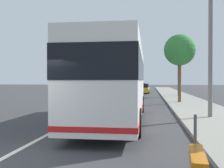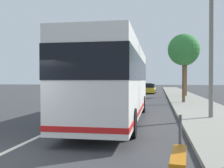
{
  "view_description": "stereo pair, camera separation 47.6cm",
  "coord_description": "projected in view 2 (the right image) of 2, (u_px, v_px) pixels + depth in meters",
  "views": [
    {
      "loc": [
        -5.61,
        -3.61,
        1.94
      ],
      "look_at": [
        7.87,
        -1.65,
        1.75
      ],
      "focal_mm": 41.82,
      "sensor_mm": 36.0,
      "label": 1
    },
    {
      "loc": [
        -5.53,
        -4.08,
        1.94
      ],
      "look_at": [
        7.87,
        -1.65,
        1.75
      ],
      "focal_mm": 41.82,
      "sensor_mm": 36.0,
      "label": 2
    }
  ],
  "objects": [
    {
      "name": "utility_pole",
      "position": [
        211.0,
        46.0,
        12.67
      ],
      "size": [
        0.21,
        0.21,
        7.23
      ],
      "primitive_type": "cylinder",
      "color": "slate",
      "rests_on": "ground"
    },
    {
      "name": "coach_bus",
      "position": [
        115.0,
        79.0,
        12.43
      ],
      "size": [
        11.08,
        2.64,
        3.51
      ],
      "rotation": [
        0.0,
        0.0,
        0.01
      ],
      "color": "silver",
      "rests_on": "ground"
    },
    {
      "name": "motorcycle_far_end",
      "position": [
        179.0,
        168.0,
        4.3
      ],
      "size": [
        2.28,
        0.37,
        1.28
      ],
      "rotation": [
        0.0,
        0.0,
        -0.11
      ],
      "color": "black",
      "rests_on": "ground"
    },
    {
      "name": "roadside_tree_far_block",
      "position": [
        185.0,
        55.0,
        30.67
      ],
      "size": [
        2.64,
        2.64,
        6.33
      ],
      "color": "brown",
      "rests_on": "ground"
    },
    {
      "name": "sidewalk_curb",
      "position": [
        208.0,
        113.0,
        14.82
      ],
      "size": [
        110.0,
        3.6,
        0.14
      ],
      "primitive_type": "cube",
      "color": "gray",
      "rests_on": "ground"
    },
    {
      "name": "roadside_tree_mid_block",
      "position": [
        184.0,
        50.0,
        21.54
      ],
      "size": [
        2.61,
        2.61,
        5.79
      ],
      "color": "brown",
      "rests_on": "ground"
    },
    {
      "name": "car_behind_bus",
      "position": [
        149.0,
        89.0,
        38.61
      ],
      "size": [
        4.76,
        1.97,
        1.45
      ],
      "rotation": [
        0.0,
        0.0,
        -0.04
      ],
      "color": "gold",
      "rests_on": "ground"
    },
    {
      "name": "car_far_distant",
      "position": [
        127.0,
        87.0,
        49.22
      ],
      "size": [
        4.58,
        2.19,
        1.43
      ],
      "rotation": [
        0.0,
        0.0,
        3.07
      ],
      "color": "gray",
      "rests_on": "ground"
    },
    {
      "name": "lane_divider_line",
      "position": [
        92.0,
        112.0,
        16.03
      ],
      "size": [
        110.0,
        0.16,
        0.01
      ],
      "primitive_type": "cube",
      "color": "silver",
      "rests_on": "ground"
    },
    {
      "name": "car_ahead_same_lane",
      "position": [
        147.0,
        88.0,
        43.84
      ],
      "size": [
        4.34,
        1.91,
        1.48
      ],
      "rotation": [
        0.0,
        0.0,
        -0.0
      ],
      "color": "gold",
      "rests_on": "ground"
    }
  ]
}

